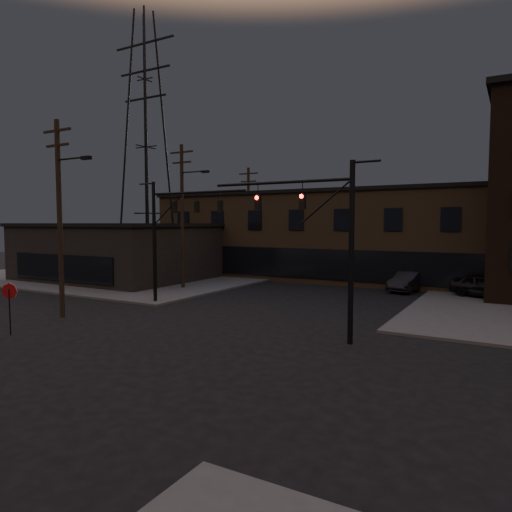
{
  "coord_description": "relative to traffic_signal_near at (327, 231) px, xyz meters",
  "views": [
    {
      "loc": [
        12.72,
        -14.7,
        5.29
      ],
      "look_at": [
        0.3,
        6.98,
        3.5
      ],
      "focal_mm": 32.0,
      "sensor_mm": 36.0,
      "label": 1
    }
  ],
  "objects": [
    {
      "name": "ground",
      "position": [
        -5.36,
        -4.5,
        -4.93
      ],
      "size": [
        140.0,
        140.0,
        0.0
      ],
      "primitive_type": "plane",
      "color": "black",
      "rests_on": "ground"
    },
    {
      "name": "utility_pole_mid",
      "position": [
        -15.79,
        9.5,
        1.19
      ],
      "size": [
        3.7,
        0.28,
        11.5
      ],
      "color": "black",
      "rests_on": "ground"
    },
    {
      "name": "utility_pole_far",
      "position": [
        -16.86,
        21.5,
        0.85
      ],
      "size": [
        2.2,
        0.28,
        11.0
      ],
      "color": "black",
      "rests_on": "ground"
    },
    {
      "name": "stop_sign",
      "position": [
        -13.36,
        -6.49,
        -3.09
      ],
      "size": [
        0.72,
        0.33,
        2.48
      ],
      "color": "black",
      "rests_on": "ground"
    },
    {
      "name": "traffic_signal_far",
      "position": [
        -12.07,
        3.5,
        0.08
      ],
      "size": [
        7.12,
        0.24,
        8.0
      ],
      "color": "black",
      "rests_on": "ground"
    },
    {
      "name": "car_crossing",
      "position": [
        0.14,
        17.24,
        -4.16
      ],
      "size": [
        2.45,
        4.91,
        1.55
      ],
      "primitive_type": "imported",
      "rotation": [
        0.0,
        0.0,
        -0.18
      ],
      "color": "black",
      "rests_on": "ground"
    },
    {
      "name": "building_left",
      "position": [
        -25.36,
        11.5,
        -2.43
      ],
      "size": [
        16.0,
        12.0,
        5.0
      ],
      "primitive_type": "cube",
      "color": "black",
      "rests_on": "ground"
    },
    {
      "name": "sidewalk_nw",
      "position": [
        -27.36,
        17.5,
        -4.86
      ],
      "size": [
        30.0,
        30.0,
        0.15
      ],
      "primitive_type": "cube",
      "color": "#474744",
      "rests_on": "ground"
    },
    {
      "name": "utility_pole_near",
      "position": [
        -14.79,
        -2.5,
        0.94
      ],
      "size": [
        3.7,
        0.28,
        11.0
      ],
      "color": "black",
      "rests_on": "ground"
    },
    {
      "name": "parked_car_lot_a",
      "position": [
        5.6,
        15.88,
        -3.99
      ],
      "size": [
        5.02,
        3.62,
        1.59
      ],
      "primitive_type": "imported",
      "rotation": [
        0.0,
        0.0,
        1.15
      ],
      "color": "black",
      "rests_on": "sidewalk_ne"
    },
    {
      "name": "traffic_signal_near",
      "position": [
        0.0,
        0.0,
        0.0
      ],
      "size": [
        7.12,
        0.24,
        8.0
      ],
      "color": "black",
      "rests_on": "ground"
    },
    {
      "name": "building_row",
      "position": [
        -5.36,
        23.5,
        -0.93
      ],
      "size": [
        40.0,
        12.0,
        8.0
      ],
      "primitive_type": "cube",
      "color": "brown",
      "rests_on": "ground"
    },
    {
      "name": "transmission_tower",
      "position": [
        -23.36,
        13.5,
        7.57
      ],
      "size": [
        7.0,
        7.0,
        25.0
      ],
      "primitive_type": null,
      "color": "black",
      "rests_on": "ground"
    }
  ]
}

